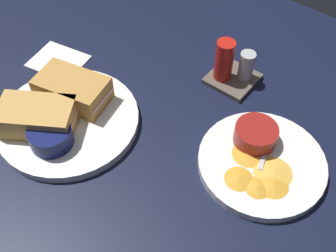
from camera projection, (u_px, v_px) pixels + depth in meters
ground_plane at (111, 120)px, 77.59cm from camera, size 110.00×110.00×3.00cm
plate_sandwich_main at (68, 121)px, 74.55cm from camera, size 25.85×25.85×1.60cm
sandwich_half_near at (73, 89)px, 75.17cm from camera, size 14.49×10.31×4.80cm
sandwich_half_far at (37, 117)px, 70.90cm from camera, size 15.04×13.45×4.80cm
ramekin_dark_sauce at (50, 136)px, 68.97cm from camera, size 7.44×7.44×3.42cm
spoon_by_dark_ramekin at (72, 118)px, 73.40cm from camera, size 3.55×9.94×0.80cm
plate_chips_companion at (262, 163)px, 68.63cm from camera, size 21.50×21.50×1.60cm
ramekin_light_gravy at (256, 134)px, 69.23cm from camera, size 7.37×7.37×3.32cm
spoon_by_gravy_ramekin at (268, 138)px, 70.50cm from camera, size 4.46×9.83×0.80cm
plantain_chip_scatter at (258, 164)px, 67.10cm from camera, size 15.09×16.11×0.60cm
condiment_caddy at (232, 68)px, 79.76cm from camera, size 9.00×9.00×9.50cm
paper_napkin_folded at (58, 61)px, 85.86cm from camera, size 12.56×11.00×0.40cm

